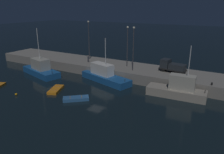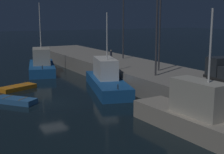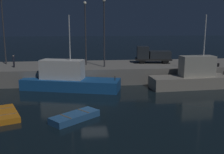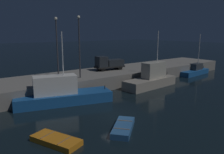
# 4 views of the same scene
# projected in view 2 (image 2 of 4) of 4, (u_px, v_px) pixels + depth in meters

# --- Properties ---
(ground_plane) EXTENTS (320.00, 320.00, 0.00)m
(ground_plane) POSITION_uv_depth(u_px,v_px,m) (53.00, 103.00, 30.89)
(ground_plane) COLOR black
(pier_quay) EXTENTS (72.55, 8.94, 2.11)m
(pier_quay) POSITION_uv_depth(u_px,v_px,m) (160.00, 80.00, 36.84)
(pier_quay) COLOR gray
(pier_quay) RESTS_ON ground
(fishing_trawler_red) EXTENTS (12.15, 6.45, 8.79)m
(fishing_trawler_red) POSITION_uv_depth(u_px,v_px,m) (107.00, 79.00, 36.51)
(fishing_trawler_red) COLOR #195193
(fishing_trawler_red) RESTS_ON ground
(fishing_boat_white) EXTENTS (11.24, 6.25, 10.32)m
(fishing_boat_white) POSITION_uv_depth(u_px,v_px,m) (42.00, 64.00, 47.58)
(fishing_boat_white) COLOR #195193
(fishing_boat_white) RESTS_ON ground
(fishing_boat_orange) EXTENTS (9.93, 3.58, 8.88)m
(fishing_boat_orange) POSITION_uv_depth(u_px,v_px,m) (192.00, 114.00, 23.00)
(fishing_boat_orange) COLOR gray
(fishing_boat_orange) RESTS_ON ground
(dinghy_orange_near) EXTENTS (3.17, 4.53, 0.51)m
(dinghy_orange_near) POSITION_uv_depth(u_px,v_px,m) (18.00, 88.00, 36.55)
(dinghy_orange_near) COLOR orange
(dinghy_orange_near) RESTS_ON ground
(rowboat_white_mid) EXTENTS (4.21, 3.90, 0.57)m
(rowboat_white_mid) POSITION_uv_depth(u_px,v_px,m) (15.00, 101.00, 30.82)
(rowboat_white_mid) COLOR #2D6099
(rowboat_white_mid) RESTS_ON ground
(lamp_post_west) EXTENTS (0.44, 0.44, 9.30)m
(lamp_post_west) POSITION_uv_depth(u_px,v_px,m) (123.00, 23.00, 46.78)
(lamp_post_west) COLOR #38383D
(lamp_post_west) RESTS_ON pier_quay
(lamp_post_east) EXTENTS (0.44, 0.44, 8.66)m
(lamp_post_east) POSITION_uv_depth(u_px,v_px,m) (160.00, 27.00, 36.10)
(lamp_post_east) COLOR #38383D
(lamp_post_east) RESTS_ON pier_quay
(lamp_post_central) EXTENTS (0.44, 0.44, 8.85)m
(lamp_post_central) POSITION_uv_depth(u_px,v_px,m) (157.00, 27.00, 32.97)
(lamp_post_central) COLOR #38383D
(lamp_post_central) RESTS_ON pier_quay
(dockworker) EXTENTS (0.30, 0.43, 1.61)m
(dockworker) POSITION_uv_depth(u_px,v_px,m) (111.00, 55.00, 44.59)
(dockworker) COLOR black
(dockworker) RESTS_ON pier_quay
(bollard_east) EXTENTS (0.28, 0.28, 0.45)m
(bollard_east) POSITION_uv_depth(u_px,v_px,m) (112.00, 67.00, 38.32)
(bollard_east) COLOR black
(bollard_east) RESTS_ON pier_quay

